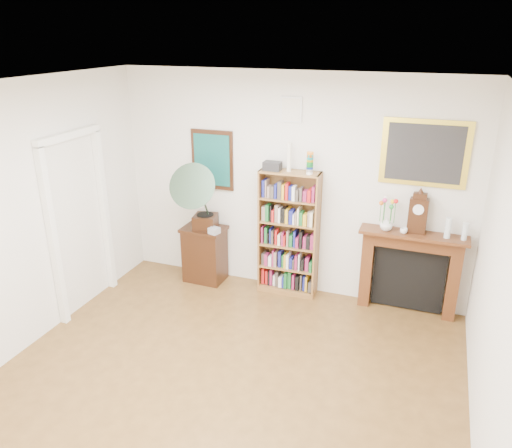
% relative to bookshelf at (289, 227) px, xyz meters
% --- Properties ---
extents(room, '(4.51, 5.01, 2.81)m').
position_rel_bookshelf_xyz_m(room, '(-0.04, -2.35, 0.49)').
color(room, '#543819').
rests_on(room, ground).
extents(door_casing, '(0.08, 1.02, 2.17)m').
position_rel_bookshelf_xyz_m(door_casing, '(-2.25, -1.15, 0.35)').
color(door_casing, white).
rests_on(door_casing, left_wall).
extents(teal_poster, '(0.58, 0.04, 0.78)m').
position_rel_bookshelf_xyz_m(teal_poster, '(-1.09, 0.13, 0.74)').
color(teal_poster, black).
rests_on(teal_poster, back_wall).
extents(small_picture, '(0.26, 0.04, 0.30)m').
position_rel_bookshelf_xyz_m(small_picture, '(-0.04, 0.13, 1.44)').
color(small_picture, white).
rests_on(small_picture, back_wall).
extents(gilt_painting, '(0.95, 0.04, 0.75)m').
position_rel_bookshelf_xyz_m(gilt_painting, '(1.51, 0.13, 1.04)').
color(gilt_painting, gold).
rests_on(gilt_painting, back_wall).
extents(bookshelf, '(0.76, 0.28, 1.88)m').
position_rel_bookshelf_xyz_m(bookshelf, '(0.00, 0.00, 0.00)').
color(bookshelf, brown).
rests_on(bookshelf, floor).
extents(side_cabinet, '(0.58, 0.43, 0.77)m').
position_rel_bookshelf_xyz_m(side_cabinet, '(-1.15, -0.07, -0.53)').
color(side_cabinet, black).
rests_on(side_cabinet, floor).
extents(fireplace, '(1.23, 0.30, 1.04)m').
position_rel_bookshelf_xyz_m(fireplace, '(1.50, 0.06, -0.31)').
color(fireplace, '#492411').
rests_on(fireplace, floor).
extents(gramophone, '(0.69, 0.81, 0.95)m').
position_rel_bookshelf_xyz_m(gramophone, '(-1.13, -0.22, 0.40)').
color(gramophone, black).
rests_on(gramophone, side_cabinet).
extents(cd_stack, '(0.15, 0.15, 0.08)m').
position_rel_bookshelf_xyz_m(cd_stack, '(-0.94, -0.21, -0.10)').
color(cd_stack, silver).
rests_on(cd_stack, side_cabinet).
extents(mantel_clock, '(0.21, 0.13, 0.48)m').
position_rel_bookshelf_xyz_m(mantel_clock, '(1.52, 0.04, 0.36)').
color(mantel_clock, black).
rests_on(mantel_clock, fireplace).
extents(flower_vase, '(0.18, 0.18, 0.16)m').
position_rel_bookshelf_xyz_m(flower_vase, '(1.19, -0.00, 0.20)').
color(flower_vase, silver).
rests_on(flower_vase, fireplace).
extents(teacup, '(0.11, 0.11, 0.07)m').
position_rel_bookshelf_xyz_m(teacup, '(1.39, -0.04, 0.16)').
color(teacup, white).
rests_on(teacup, fireplace).
extents(bottle_left, '(0.07, 0.07, 0.24)m').
position_rel_bookshelf_xyz_m(bottle_left, '(1.86, 0.00, 0.25)').
color(bottle_left, silver).
rests_on(bottle_left, fireplace).
extents(bottle_right, '(0.06, 0.06, 0.20)m').
position_rel_bookshelf_xyz_m(bottle_right, '(2.04, 0.00, 0.23)').
color(bottle_right, silver).
rests_on(bottle_right, fireplace).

